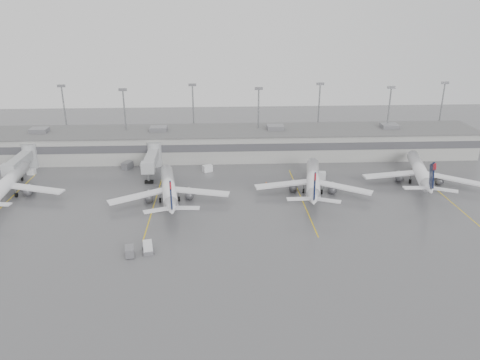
{
  "coord_description": "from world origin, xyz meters",
  "views": [
    {
      "loc": [
        -2.25,
        -78.61,
        44.22
      ],
      "look_at": [
        2.69,
        24.0,
        5.0
      ],
      "focal_mm": 35.0,
      "sensor_mm": 36.0,
      "label": 1
    }
  ],
  "objects_px": {
    "jet_mid_left": "(169,188)",
    "baggage_tug": "(148,248)",
    "jet_far_left": "(6,184)",
    "jet_mid_right": "(313,180)",
    "jet_far_right": "(420,171)"
  },
  "relations": [
    {
      "from": "jet_mid_left",
      "to": "jet_mid_right",
      "type": "bearing_deg",
      "value": -2.34
    },
    {
      "from": "baggage_tug",
      "to": "jet_far_left",
      "type": "bearing_deg",
      "value": 131.57
    },
    {
      "from": "jet_far_left",
      "to": "jet_mid_right",
      "type": "distance_m",
      "value": 74.41
    },
    {
      "from": "jet_mid_left",
      "to": "jet_mid_right",
      "type": "distance_m",
      "value": 35.11
    },
    {
      "from": "jet_far_left",
      "to": "baggage_tug",
      "type": "distance_m",
      "value": 47.42
    },
    {
      "from": "jet_mid_right",
      "to": "jet_far_right",
      "type": "xyz_separation_m",
      "value": [
        28.87,
        4.9,
        0.07
      ]
    },
    {
      "from": "jet_mid_left",
      "to": "baggage_tug",
      "type": "xyz_separation_m",
      "value": [
        -1.79,
        -24.39,
        -2.42
      ]
    },
    {
      "from": "jet_far_left",
      "to": "jet_mid_right",
      "type": "bearing_deg",
      "value": -4.31
    },
    {
      "from": "jet_mid_left",
      "to": "jet_far_right",
      "type": "height_order",
      "value": "jet_far_right"
    },
    {
      "from": "jet_far_left",
      "to": "jet_mid_right",
      "type": "xyz_separation_m",
      "value": [
        74.41,
        -0.87,
        -0.0
      ]
    },
    {
      "from": "jet_far_left",
      "to": "jet_mid_left",
      "type": "height_order",
      "value": "jet_far_left"
    },
    {
      "from": "jet_mid_right",
      "to": "jet_far_right",
      "type": "distance_m",
      "value": 29.29
    },
    {
      "from": "jet_mid_left",
      "to": "baggage_tug",
      "type": "relative_size",
      "value": 9.25
    },
    {
      "from": "jet_mid_left",
      "to": "jet_mid_right",
      "type": "relative_size",
      "value": 1.0
    },
    {
      "from": "jet_far_left",
      "to": "jet_mid_left",
      "type": "distance_m",
      "value": 39.7
    }
  ]
}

